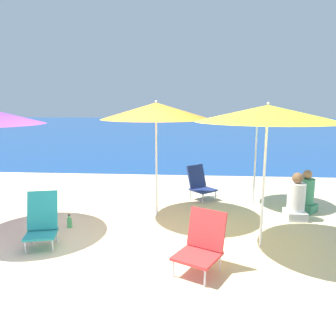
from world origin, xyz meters
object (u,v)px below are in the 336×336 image
at_px(beach_chair_navy, 200,183).
at_px(water_bottle, 69,222).
at_px(beach_chair_teal, 42,221).
at_px(beach_chair_red, 202,243).
at_px(beach_umbrella_teal, 258,117).
at_px(beach_umbrella_orange, 156,111).
at_px(beach_umbrella_yellow, 268,114).
at_px(person_seated_near, 296,200).
at_px(person_seated_far, 306,195).

bearing_deg(beach_chair_navy, water_bottle, 178.88).
bearing_deg(beach_chair_teal, water_bottle, 65.47).
bearing_deg(beach_chair_red, beach_umbrella_teal, 96.08).
relative_size(beach_umbrella_orange, beach_chair_teal, 2.70).
xyz_separation_m(beach_umbrella_yellow, beach_chair_teal, (-3.29, -0.21, -1.59)).
bearing_deg(person_seated_near, beach_chair_red, -132.09).
distance_m(beach_umbrella_teal, person_seated_far, 1.83).
bearing_deg(beach_chair_teal, beach_umbrella_yellow, -10.24).
bearing_deg(water_bottle, person_seated_far, 15.75).
height_order(beach_umbrella_orange, person_seated_far, beach_umbrella_orange).
relative_size(beach_chair_red, person_seated_near, 0.87).
distance_m(beach_umbrella_orange, beach_chair_red, 2.73).
distance_m(beach_chair_teal, person_seated_near, 4.42).
bearing_deg(person_seated_far, beach_chair_red, -177.28).
distance_m(beach_chair_red, person_seated_near, 2.72).
distance_m(beach_umbrella_teal, water_bottle, 4.21).
xyz_separation_m(beach_umbrella_orange, beach_chair_teal, (-1.57, -1.46, -1.60)).
distance_m(beach_umbrella_teal, person_seated_near, 1.86).
height_order(beach_chair_navy, person_seated_far, person_seated_far).
xyz_separation_m(beach_umbrella_yellow, beach_chair_navy, (-0.88, 2.46, -1.62)).
height_order(beach_chair_navy, person_seated_near, person_seated_near).
height_order(person_seated_far, water_bottle, person_seated_far).
bearing_deg(person_seated_far, beach_umbrella_yellow, -172.31).
height_order(beach_umbrella_yellow, beach_chair_red, beach_umbrella_yellow).
bearing_deg(person_seated_far, beach_umbrella_teal, 106.08).
bearing_deg(beach_umbrella_orange, person_seated_near, 0.23).
xyz_separation_m(beach_umbrella_teal, beach_chair_navy, (-1.15, 0.26, -1.48)).
distance_m(beach_chair_red, beach_chair_teal, 2.46).
distance_m(beach_chair_teal, water_bottle, 0.79).
bearing_deg(person_seated_far, beach_chair_teal, 156.00).
height_order(beach_umbrella_yellow, beach_chair_navy, beach_umbrella_yellow).
relative_size(beach_umbrella_yellow, person_seated_near, 2.42).
relative_size(person_seated_near, person_seated_far, 1.05).
bearing_deg(beach_umbrella_yellow, person_seated_near, 55.17).
distance_m(beach_umbrella_orange, beach_chair_teal, 2.68).
xyz_separation_m(beach_chair_teal, person_seated_far, (4.50, 1.95, -0.04)).
distance_m(beach_umbrella_orange, person_seated_near, 3.06).
distance_m(beach_umbrella_orange, beach_umbrella_teal, 2.21).
xyz_separation_m(person_seated_near, person_seated_far, (0.33, 0.48, -0.02)).
bearing_deg(beach_chair_navy, beach_chair_red, -132.24).
distance_m(beach_umbrella_yellow, person_seated_far, 2.68).
bearing_deg(person_seated_far, person_seated_near, -172.47).
relative_size(beach_chair_teal, water_bottle, 3.41).
bearing_deg(person_seated_near, beach_chair_teal, -161.72).
height_order(beach_umbrella_orange, beach_umbrella_yellow, beach_umbrella_orange).
xyz_separation_m(beach_chair_red, person_seated_near, (1.78, 2.06, -0.01)).
bearing_deg(beach_chair_red, beach_chair_navy, 117.12).
bearing_deg(beach_chair_teal, beach_umbrella_teal, 20.15).
bearing_deg(beach_umbrella_yellow, beach_chair_red, -138.61).
bearing_deg(beach_umbrella_yellow, person_seated_far, 55.11).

